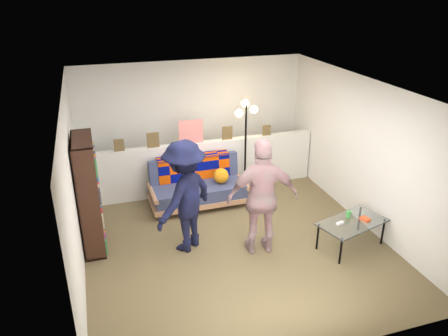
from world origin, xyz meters
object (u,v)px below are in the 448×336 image
bookshelf (89,198)px  person_left (185,197)px  floor_lamp (246,128)px  person_right (263,198)px  coffee_table (352,223)px  futon_sofa (198,186)px

bookshelf → person_left: 1.43m
floor_lamp → person_right: size_ratio=0.99×
bookshelf → floor_lamp: 3.15m
coffee_table → person_right: person_right is taller
person_left → futon_sofa: bearing=-150.5°
coffee_table → bookshelf: bearing=162.1°
bookshelf → coffee_table: 3.96m
futon_sofa → bookshelf: bookshelf is taller
futon_sofa → person_right: person_right is taller
floor_lamp → coffee_table: bearing=-70.2°
futon_sofa → bookshelf: size_ratio=1.00×
bookshelf → person_right: (2.40, -0.89, 0.07)m
person_left → person_right: size_ratio=0.97×
coffee_table → floor_lamp: 2.67m
futon_sofa → person_left: size_ratio=1.02×
coffee_table → floor_lamp: bearing=109.8°
floor_lamp → person_left: size_ratio=1.02×
person_left → bookshelf: bearing=-57.8°
coffee_table → futon_sofa: bearing=132.2°
futon_sofa → person_right: bearing=-73.3°
floor_lamp → person_left: (-1.54, -1.64, -0.38)m
futon_sofa → person_left: (-0.53, -1.32, 0.52)m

